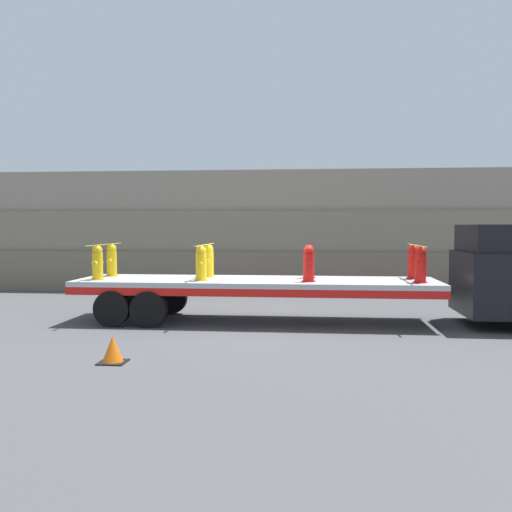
# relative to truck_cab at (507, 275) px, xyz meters

# --- Properties ---
(ground_plane) EXTENTS (120.00, 120.00, 0.00)m
(ground_plane) POSITION_rel_truck_cab_xyz_m (-6.54, 0.00, -1.35)
(ground_plane) COLOR #474749
(rock_cliff) EXTENTS (60.00, 3.30, 4.80)m
(rock_cliff) POSITION_rel_truck_cab_xyz_m (-6.54, 8.21, 1.05)
(rock_cliff) COLOR #706656
(rock_cliff) RESTS_ON ground_plane
(truck_cab) EXTENTS (2.24, 2.67, 2.64)m
(truck_cab) POSITION_rel_truck_cab_xyz_m (0.00, 0.00, 0.00)
(truck_cab) COLOR black
(truck_cab) RESTS_ON ground_plane
(flatbed_trailer) EXTENTS (9.68, 2.57, 1.16)m
(flatbed_trailer) POSITION_rel_truck_cab_xyz_m (-7.26, 0.00, -0.41)
(flatbed_trailer) COLOR #B2B2B7
(flatbed_trailer) RESTS_ON ground_plane
(fire_hydrant_yellow_near_0) EXTENTS (0.35, 0.53, 0.93)m
(fire_hydrant_yellow_near_0) POSITION_rel_truck_cab_xyz_m (-10.78, -0.54, 0.27)
(fire_hydrant_yellow_near_0) COLOR gold
(fire_hydrant_yellow_near_0) RESTS_ON flatbed_trailer
(fire_hydrant_yellow_far_0) EXTENTS (0.35, 0.53, 0.93)m
(fire_hydrant_yellow_far_0) POSITION_rel_truck_cab_xyz_m (-10.78, 0.54, 0.27)
(fire_hydrant_yellow_far_0) COLOR gold
(fire_hydrant_yellow_far_0) RESTS_ON flatbed_trailer
(fire_hydrant_yellow_near_1) EXTENTS (0.35, 0.53, 0.93)m
(fire_hydrant_yellow_near_1) POSITION_rel_truck_cab_xyz_m (-7.95, -0.54, 0.27)
(fire_hydrant_yellow_near_1) COLOR gold
(fire_hydrant_yellow_near_1) RESTS_ON flatbed_trailer
(fire_hydrant_yellow_far_1) EXTENTS (0.35, 0.53, 0.93)m
(fire_hydrant_yellow_far_1) POSITION_rel_truck_cab_xyz_m (-7.95, 0.54, 0.27)
(fire_hydrant_yellow_far_1) COLOR gold
(fire_hydrant_yellow_far_1) RESTS_ON flatbed_trailer
(fire_hydrant_red_near_2) EXTENTS (0.35, 0.53, 0.93)m
(fire_hydrant_red_near_2) POSITION_rel_truck_cab_xyz_m (-5.12, -0.54, 0.27)
(fire_hydrant_red_near_2) COLOR red
(fire_hydrant_red_near_2) RESTS_ON flatbed_trailer
(fire_hydrant_red_far_2) EXTENTS (0.35, 0.53, 0.93)m
(fire_hydrant_red_far_2) POSITION_rel_truck_cab_xyz_m (-5.12, 0.54, 0.27)
(fire_hydrant_red_far_2) COLOR red
(fire_hydrant_red_far_2) RESTS_ON flatbed_trailer
(fire_hydrant_red_near_3) EXTENTS (0.35, 0.53, 0.93)m
(fire_hydrant_red_near_3) POSITION_rel_truck_cab_xyz_m (-2.29, -0.54, 0.27)
(fire_hydrant_red_near_3) COLOR red
(fire_hydrant_red_near_3) RESTS_ON flatbed_trailer
(fire_hydrant_red_far_3) EXTENTS (0.35, 0.53, 0.93)m
(fire_hydrant_red_far_3) POSITION_rel_truck_cab_xyz_m (-2.29, 0.54, 0.27)
(fire_hydrant_red_far_3) COLOR red
(fire_hydrant_red_far_3) RESTS_ON flatbed_trailer
(cargo_strap_rear) EXTENTS (0.05, 2.67, 0.01)m
(cargo_strap_rear) POSITION_rel_truck_cab_xyz_m (-10.78, 0.00, 0.75)
(cargo_strap_rear) COLOR yellow
(cargo_strap_rear) RESTS_ON fire_hydrant_yellow_near_0
(cargo_strap_middle) EXTENTS (0.05, 2.67, 0.01)m
(cargo_strap_middle) POSITION_rel_truck_cab_xyz_m (-7.95, 0.00, 0.75)
(cargo_strap_middle) COLOR yellow
(cargo_strap_middle) RESTS_ON fire_hydrant_yellow_near_1
(cargo_strap_front) EXTENTS (0.05, 2.67, 0.01)m
(cargo_strap_front) POSITION_rel_truck_cab_xyz_m (-2.29, 0.00, 0.75)
(cargo_strap_front) COLOR yellow
(cargo_strap_front) RESTS_ON fire_hydrant_red_near_3
(traffic_cone) EXTENTS (0.51, 0.51, 0.52)m
(traffic_cone) POSITION_rel_truck_cab_xyz_m (-8.79, -4.91, -1.10)
(traffic_cone) COLOR black
(traffic_cone) RESTS_ON ground_plane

